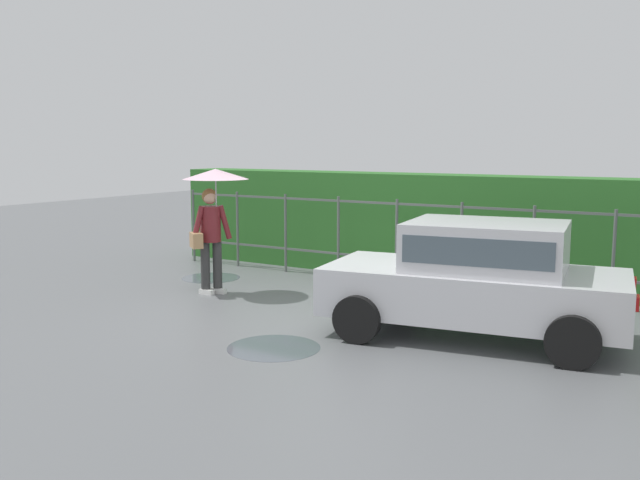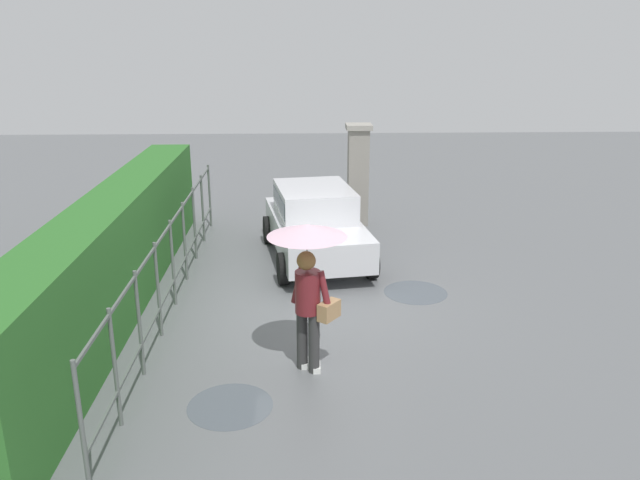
# 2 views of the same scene
# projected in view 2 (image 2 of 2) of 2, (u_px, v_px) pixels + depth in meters

# --- Properties ---
(ground_plane) EXTENTS (40.00, 40.00, 0.00)m
(ground_plane) POSITION_uv_depth(u_px,v_px,m) (322.00, 305.00, 10.72)
(ground_plane) COLOR slate
(car) EXTENTS (3.92, 2.31, 1.48)m
(car) POSITION_uv_depth(u_px,v_px,m) (315.00, 220.00, 12.78)
(car) COLOR silver
(car) RESTS_ON ground
(pedestrian) EXTENTS (1.06, 1.06, 2.05)m
(pedestrian) POSITION_uv_depth(u_px,v_px,m) (308.00, 264.00, 8.25)
(pedestrian) COLOR #333333
(pedestrian) RESTS_ON ground
(gate_pillar) EXTENTS (0.60, 0.60, 2.42)m
(gate_pillar) POSITION_uv_depth(u_px,v_px,m) (358.00, 174.00, 15.02)
(gate_pillar) COLOR gray
(gate_pillar) RESTS_ON ground
(fence_section) EXTENTS (9.41, 0.05, 1.50)m
(fence_section) POSITION_uv_depth(u_px,v_px,m) (172.00, 259.00, 10.50)
(fence_section) COLOR #59605B
(fence_section) RESTS_ON ground
(hedge_row) EXTENTS (10.36, 0.90, 1.90)m
(hedge_row) POSITION_uv_depth(u_px,v_px,m) (115.00, 253.00, 10.43)
(hedge_row) COLOR #2D6B28
(hedge_row) RESTS_ON ground
(puddle_near) EXTENTS (1.13, 1.13, 0.00)m
(puddle_near) POSITION_uv_depth(u_px,v_px,m) (415.00, 292.00, 11.26)
(puddle_near) COLOR #4C545B
(puddle_near) RESTS_ON ground
(puddle_far) EXTENTS (1.06, 1.06, 0.00)m
(puddle_far) POSITION_uv_depth(u_px,v_px,m) (230.00, 406.00, 7.79)
(puddle_far) COLOR #4C545B
(puddle_far) RESTS_ON ground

